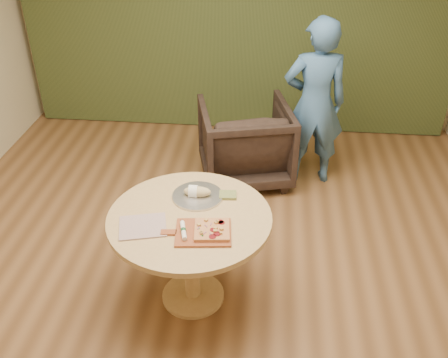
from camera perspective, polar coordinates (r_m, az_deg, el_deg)
room_shell at (r=2.94m, az=-2.53°, el=5.47°), size 5.04×6.04×2.84m
curtain at (r=5.66m, az=1.69°, el=19.00°), size 4.80×0.14×2.78m
pedestal_table at (r=3.41m, az=-3.87°, el=-6.10°), size 1.10×1.10×0.75m
pizza_paddle at (r=3.17m, az=-2.57°, el=-6.12°), size 0.46×0.32×0.01m
flatbread_pizza at (r=3.16m, az=-1.37°, el=-5.80°), size 0.24×0.24×0.04m
cutlery_roll at (r=3.16m, az=-4.66°, el=-5.87°), size 0.07×0.20×0.03m
newspaper at (r=3.26m, az=-9.27°, el=-5.36°), size 0.35×0.32×0.01m
serving_tray at (r=3.50m, az=-3.04°, el=-1.94°), size 0.36×0.36×0.02m
bread_roll at (r=3.48m, az=-3.20°, el=-1.44°), size 0.19×0.09×0.09m
green_packet at (r=3.50m, az=0.44°, el=-1.85°), size 0.13×0.11×0.02m
armchair at (r=4.90m, az=2.43°, el=4.60°), size 1.01×0.97×0.87m
person_standing at (r=4.78m, az=10.29°, el=8.44°), size 0.64×0.47×1.64m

